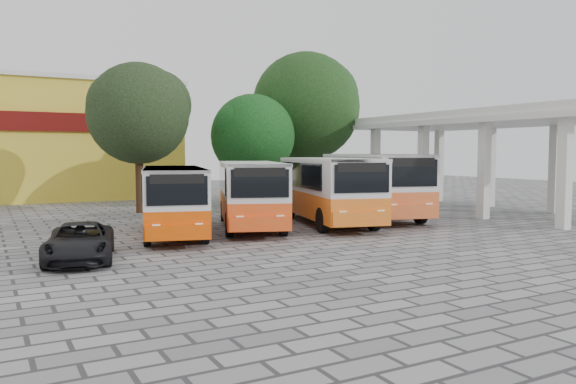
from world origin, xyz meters
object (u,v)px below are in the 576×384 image
bus_centre_left (251,190)px  parked_car (80,242)px  bus_centre_right (328,186)px  bus_far_right (373,181)px  bus_far_left (174,196)px

bus_centre_left → parked_car: bearing=-130.8°
bus_centre_right → bus_far_right: size_ratio=0.94×
bus_far_left → bus_centre_left: (3.57, 0.56, 0.10)m
bus_far_left → bus_far_right: (10.57, 1.18, 0.29)m
bus_far_left → bus_centre_right: size_ratio=0.89×
bus_far_left → bus_far_right: bearing=21.5°
bus_far_right → parked_car: 15.47m
bus_centre_left → parked_car: bus_centre_left is taller
bus_far_left → bus_centre_right: 7.24m
bus_far_right → parked_car: bus_far_right is taller
bus_far_left → bus_centre_right: (7.24, 0.12, 0.19)m
bus_far_left → parked_car: bus_far_left is taller
bus_far_left → parked_car: (-4.04, -3.73, -0.97)m
bus_centre_right → parked_car: bus_centre_right is taller
bus_centre_left → bus_centre_right: size_ratio=0.96×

